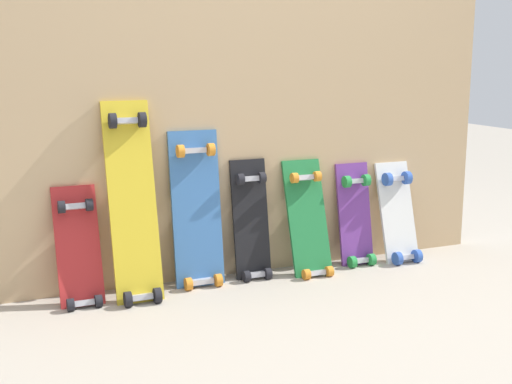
{
  "coord_description": "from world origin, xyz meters",
  "views": [
    {
      "loc": [
        -1.19,
        -2.88,
        1.03
      ],
      "look_at": [
        0.0,
        -0.07,
        0.42
      ],
      "focal_mm": 47.76,
      "sensor_mm": 36.0,
      "label": 1
    }
  ],
  "objects_px": {
    "skateboard_green": "(309,225)",
    "skateboard_white": "(399,218)",
    "skateboard_blue": "(197,216)",
    "skateboard_purple": "(356,221)",
    "skateboard_black": "(251,226)",
    "skateboard_red": "(79,254)",
    "skateboard_yellow": "(133,209)"
  },
  "relations": [
    {
      "from": "skateboard_green",
      "to": "skateboard_white",
      "type": "relative_size",
      "value": 1.09
    },
    {
      "from": "skateboard_blue",
      "to": "skateboard_purple",
      "type": "xyz_separation_m",
      "value": [
        0.83,
        -0.0,
        -0.1
      ]
    },
    {
      "from": "skateboard_blue",
      "to": "skateboard_black",
      "type": "relative_size",
      "value": 1.23
    },
    {
      "from": "skateboard_red",
      "to": "skateboard_blue",
      "type": "height_order",
      "value": "skateboard_blue"
    },
    {
      "from": "skateboard_red",
      "to": "skateboard_black",
      "type": "xyz_separation_m",
      "value": [
        0.8,
        0.04,
        0.03
      ]
    },
    {
      "from": "skateboard_green",
      "to": "skateboard_yellow",
      "type": "bearing_deg",
      "value": -179.25
    },
    {
      "from": "skateboard_red",
      "to": "skateboard_green",
      "type": "distance_m",
      "value": 1.08
    },
    {
      "from": "skateboard_red",
      "to": "skateboard_yellow",
      "type": "relative_size",
      "value": 0.62
    },
    {
      "from": "skateboard_yellow",
      "to": "skateboard_white",
      "type": "bearing_deg",
      "value": 0.84
    },
    {
      "from": "skateboard_yellow",
      "to": "skateboard_red",
      "type": "bearing_deg",
      "value": 175.35
    },
    {
      "from": "skateboard_blue",
      "to": "skateboard_purple",
      "type": "relative_size",
      "value": 1.35
    },
    {
      "from": "skateboard_yellow",
      "to": "skateboard_black",
      "type": "relative_size",
      "value": 1.45
    },
    {
      "from": "skateboard_red",
      "to": "skateboard_white",
      "type": "bearing_deg",
      "value": 0.04
    },
    {
      "from": "skateboard_white",
      "to": "skateboard_red",
      "type": "bearing_deg",
      "value": -179.96
    },
    {
      "from": "skateboard_yellow",
      "to": "skateboard_green",
      "type": "distance_m",
      "value": 0.86
    },
    {
      "from": "skateboard_red",
      "to": "skateboard_yellow",
      "type": "xyz_separation_m",
      "value": [
        0.23,
        -0.02,
        0.18
      ]
    },
    {
      "from": "skateboard_green",
      "to": "skateboard_purple",
      "type": "bearing_deg",
      "value": 7.9
    },
    {
      "from": "skateboard_purple",
      "to": "skateboard_white",
      "type": "distance_m",
      "value": 0.24
    },
    {
      "from": "skateboard_red",
      "to": "skateboard_blue",
      "type": "xyz_separation_m",
      "value": [
        0.54,
        0.04,
        0.11
      ]
    },
    {
      "from": "skateboard_yellow",
      "to": "skateboard_black",
      "type": "bearing_deg",
      "value": 5.53
    },
    {
      "from": "skateboard_red",
      "to": "skateboard_blue",
      "type": "distance_m",
      "value": 0.55
    },
    {
      "from": "skateboard_black",
      "to": "skateboard_green",
      "type": "xyz_separation_m",
      "value": [
        0.28,
        -0.04,
        -0.01
      ]
    },
    {
      "from": "skateboard_blue",
      "to": "skateboard_purple",
      "type": "distance_m",
      "value": 0.84
    },
    {
      "from": "skateboard_yellow",
      "to": "skateboard_black",
      "type": "distance_m",
      "value": 0.59
    },
    {
      "from": "skateboard_blue",
      "to": "skateboard_white",
      "type": "height_order",
      "value": "skateboard_blue"
    },
    {
      "from": "skateboard_purple",
      "to": "skateboard_white",
      "type": "relative_size",
      "value": 1.02
    },
    {
      "from": "skateboard_black",
      "to": "skateboard_purple",
      "type": "xyz_separation_m",
      "value": [
        0.56,
        -0.0,
        -0.02
      ]
    },
    {
      "from": "skateboard_red",
      "to": "skateboard_black",
      "type": "relative_size",
      "value": 0.9
    },
    {
      "from": "skateboard_red",
      "to": "skateboard_white",
      "type": "distance_m",
      "value": 1.6
    },
    {
      "from": "skateboard_yellow",
      "to": "skateboard_white",
      "type": "xyz_separation_m",
      "value": [
        1.37,
        0.02,
        -0.17
      ]
    },
    {
      "from": "skateboard_red",
      "to": "skateboard_purple",
      "type": "height_order",
      "value": "skateboard_purple"
    },
    {
      "from": "skateboard_green",
      "to": "skateboard_purple",
      "type": "relative_size",
      "value": 1.07
    }
  ]
}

